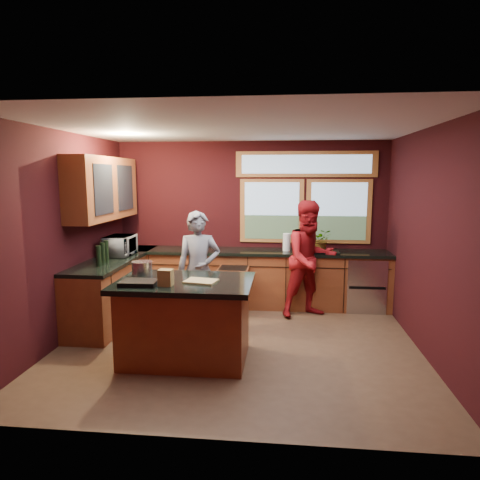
% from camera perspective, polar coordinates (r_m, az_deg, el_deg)
% --- Properties ---
extents(floor, '(4.50, 4.50, 0.00)m').
position_cam_1_polar(floor, '(5.62, -0.25, -13.75)').
color(floor, brown).
rests_on(floor, ground).
extents(room_shell, '(4.52, 4.02, 2.71)m').
position_cam_1_polar(room_shell, '(5.62, -5.99, 5.11)').
color(room_shell, black).
rests_on(room_shell, ground).
extents(back_counter, '(4.50, 0.64, 0.93)m').
position_cam_1_polar(back_counter, '(7.07, 2.85, -5.09)').
color(back_counter, maroon).
rests_on(back_counter, floor).
extents(left_counter, '(0.64, 2.30, 0.93)m').
position_cam_1_polar(left_counter, '(6.73, -16.27, -6.12)').
color(left_counter, maroon).
rests_on(left_counter, floor).
extents(island, '(1.55, 1.05, 0.95)m').
position_cam_1_polar(island, '(5.09, -7.29, -10.48)').
color(island, maroon).
rests_on(island, floor).
extents(person_grey, '(0.67, 0.50, 1.65)m').
position_cam_1_polar(person_grey, '(5.99, -5.53, -4.07)').
color(person_grey, slate).
rests_on(person_grey, floor).
extents(person_red, '(1.07, 0.98, 1.77)m').
position_cam_1_polar(person_red, '(6.55, 9.34, -2.53)').
color(person_red, maroon).
rests_on(person_red, floor).
extents(microwave, '(0.37, 0.54, 0.30)m').
position_cam_1_polar(microwave, '(6.75, -15.71, -0.72)').
color(microwave, '#999999').
rests_on(microwave, left_counter).
extents(potted_plant, '(0.31, 0.27, 0.35)m').
position_cam_1_polar(potted_plant, '(7.02, 10.81, -0.01)').
color(potted_plant, '#999999').
rests_on(potted_plant, back_counter).
extents(paper_towel, '(0.12, 0.12, 0.28)m').
position_cam_1_polar(paper_towel, '(6.95, 6.23, -0.29)').
color(paper_towel, white).
rests_on(paper_towel, back_counter).
extents(cutting_board, '(0.39, 0.31, 0.02)m').
position_cam_1_polar(cutting_board, '(4.86, -5.22, -5.48)').
color(cutting_board, '#A58B55').
rests_on(cutting_board, island).
extents(stock_pot, '(0.24, 0.24, 0.18)m').
position_cam_1_polar(stock_pot, '(5.23, -12.92, -3.78)').
color(stock_pot, silver).
rests_on(stock_pot, island).
extents(paper_bag, '(0.16, 0.13, 0.18)m').
position_cam_1_polar(paper_bag, '(4.74, -9.88, -4.96)').
color(paper_bag, brown).
rests_on(paper_bag, island).
extents(black_tray, '(0.41, 0.29, 0.05)m').
position_cam_1_polar(black_tray, '(4.84, -13.29, -5.56)').
color(black_tray, black).
rests_on(black_tray, island).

